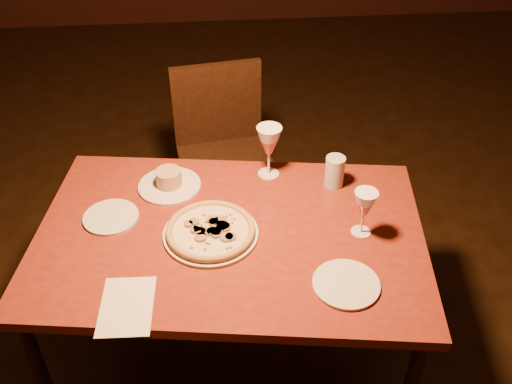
{
  "coord_description": "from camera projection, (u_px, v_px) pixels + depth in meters",
  "views": [
    {
      "loc": [
        -0.04,
        -1.45,
        1.94
      ],
      "look_at": [
        0.09,
        -0.01,
        0.8
      ],
      "focal_mm": 40.0,
      "sensor_mm": 36.0,
      "label": 1
    }
  ],
  "objects": [
    {
      "name": "floor",
      "position": [
        234.0,
        345.0,
        2.34
      ],
      "size": [
        7.0,
        7.0,
        0.0
      ],
      "primitive_type": "plane",
      "color": "black",
      "rests_on": "ground"
    },
    {
      "name": "dining_table",
      "position": [
        230.0,
        246.0,
        1.91
      ],
      "size": [
        1.37,
        0.99,
        0.68
      ],
      "rotation": [
        0.0,
        0.0,
        -0.14
      ],
      "color": "maroon",
      "rests_on": "floor"
    },
    {
      "name": "chair_far",
      "position": [
        224.0,
        150.0,
        2.61
      ],
      "size": [
        0.47,
        0.47,
        0.85
      ],
      "rotation": [
        0.0,
        0.0,
        0.15
      ],
      "color": "black",
      "rests_on": "floor"
    },
    {
      "name": "pizza_plate",
      "position": [
        211.0,
        231.0,
        1.85
      ],
      "size": [
        0.31,
        0.31,
        0.03
      ],
      "color": "silver",
      "rests_on": "dining_table"
    },
    {
      "name": "ramekin_saucer",
      "position": [
        169.0,
        182.0,
        2.05
      ],
      "size": [
        0.23,
        0.23,
        0.07
      ],
      "color": "silver",
      "rests_on": "dining_table"
    },
    {
      "name": "wine_glass_far",
      "position": [
        269.0,
        152.0,
        2.06
      ],
      "size": [
        0.09,
        0.09,
        0.2
      ],
      "primitive_type": null,
      "color": "#CB6454",
      "rests_on": "dining_table"
    },
    {
      "name": "wine_glass_right",
      "position": [
        364.0,
        213.0,
        1.82
      ],
      "size": [
        0.08,
        0.08,
        0.17
      ],
      "primitive_type": null,
      "color": "#CB6454",
      "rests_on": "dining_table"
    },
    {
      "name": "water_tumbler",
      "position": [
        335.0,
        171.0,
        2.04
      ],
      "size": [
        0.07,
        0.07,
        0.12
      ],
      "primitive_type": "cylinder",
      "color": "#B5C0C6",
      "rests_on": "dining_table"
    },
    {
      "name": "side_plate_left",
      "position": [
        111.0,
        217.0,
        1.92
      ],
      "size": [
        0.19,
        0.19,
        0.01
      ],
      "primitive_type": "cylinder",
      "color": "silver",
      "rests_on": "dining_table"
    },
    {
      "name": "side_plate_near",
      "position": [
        346.0,
        284.0,
        1.69
      ],
      "size": [
        0.2,
        0.2,
        0.01
      ],
      "primitive_type": "cylinder",
      "color": "silver",
      "rests_on": "dining_table"
    },
    {
      "name": "menu_card",
      "position": [
        127.0,
        306.0,
        1.62
      ],
      "size": [
        0.16,
        0.23,
        0.0
      ],
      "primitive_type": "cube",
      "rotation": [
        0.0,
        0.0,
        -0.04
      ],
      "color": "silver",
      "rests_on": "dining_table"
    }
  ]
}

